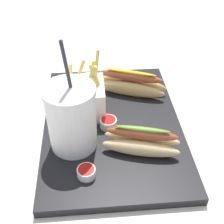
{
  "coord_description": "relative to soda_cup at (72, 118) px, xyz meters",
  "views": [
    {
      "loc": [
        -0.53,
        0.04,
        0.49
      ],
      "look_at": [
        0.0,
        0.0,
        0.05
      ],
      "focal_mm": 48.41,
      "sensor_mm": 36.0,
      "label": 1
    }
  ],
  "objects": [
    {
      "name": "food_tray",
      "position": [
        0.06,
        -0.09,
        -0.08
      ],
      "size": [
        0.45,
        0.32,
        0.02
      ],
      "primitive_type": "cube",
      "color": "black",
      "rests_on": "ground_plane"
    },
    {
      "name": "soda_cup",
      "position": [
        0.0,
        0.0,
        0.0
      ],
      "size": [
        0.1,
        0.1,
        0.24
      ],
      "color": "white",
      "rests_on": "food_tray"
    },
    {
      "name": "ground_plane",
      "position": [
        0.06,
        -0.09,
        -0.1
      ],
      "size": [
        2.4,
        2.4,
        0.02
      ],
      "primitive_type": "cube",
      "color": "silver"
    },
    {
      "name": "ketchup_cup_2",
      "position": [
        -0.09,
        -0.02,
        -0.06
      ],
      "size": [
        0.04,
        0.04,
        0.02
      ],
      "color": "white",
      "rests_on": "food_tray"
    },
    {
      "name": "hot_dog_1",
      "position": [
        0.18,
        -0.14,
        -0.05
      ],
      "size": [
        0.11,
        0.19,
        0.07
      ],
      "color": "tan",
      "rests_on": "food_tray"
    },
    {
      "name": "ketchup_cup_1",
      "position": [
        0.05,
        -0.08,
        -0.06
      ],
      "size": [
        0.04,
        0.04,
        0.02
      ],
      "color": "white",
      "rests_on": "food_tray"
    },
    {
      "name": "napkin_stack",
      "position": [
        0.22,
        -0.0,
        -0.07
      ],
      "size": [
        0.12,
        0.13,
        0.01
      ],
      "primitive_type": "cube",
      "rotation": [
        0.0,
        0.0,
        0.15
      ],
      "color": "white",
      "rests_on": "food_tray"
    },
    {
      "name": "fries_basket",
      "position": [
        0.11,
        -0.03,
        -0.03
      ],
      "size": [
        0.1,
        0.09,
        0.15
      ],
      "color": "white",
      "rests_on": "food_tray"
    },
    {
      "name": "hot_dog_2",
      "position": [
        -0.03,
        -0.14,
        -0.05
      ],
      "size": [
        0.09,
        0.17,
        0.06
      ],
      "color": "#E5C689",
      "rests_on": "food_tray"
    }
  ]
}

